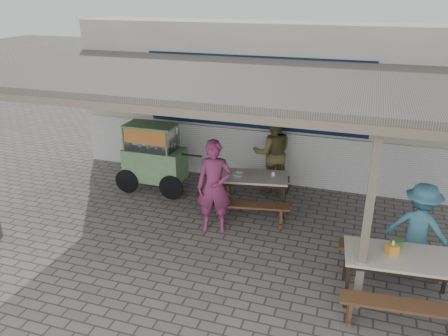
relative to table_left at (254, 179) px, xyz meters
name	(u,v)px	position (x,y,z in m)	size (l,w,h in m)	color
ground	(219,245)	(-0.22, -1.46, -0.67)	(60.00, 60.00, 0.00)	slate
back_wall	(268,102)	(-0.22, 2.12, 1.05)	(9.00, 1.28, 3.50)	beige
warung_roof	(236,81)	(-0.21, -0.56, 2.04)	(9.00, 4.21, 2.81)	#5E5751
table_left	(254,179)	(0.00, 0.00, 0.00)	(1.45, 0.95, 0.75)	beige
bench_left_street	(251,209)	(0.12, -0.63, -0.33)	(1.47, 0.54, 0.45)	brown
bench_left_wall	(255,182)	(-0.12, 0.63, -0.33)	(1.47, 0.54, 0.45)	brown
table_right	(401,260)	(2.66, -2.06, 0.00)	(1.60, 0.90, 0.75)	beige
bench_right_street	(405,311)	(2.71, -2.71, -0.33)	(1.65, 0.42, 0.45)	brown
bench_right_wall	(392,255)	(2.60, -1.41, -0.33)	(1.65, 0.42, 0.45)	brown
vendor_cart	(154,155)	(-2.32, 0.27, 0.15)	(1.90, 0.73, 1.50)	#77A46D
patron_street_side	(214,187)	(-0.48, -0.97, 0.20)	(0.64, 0.42, 1.74)	#7F2C55
patron_wall_side	(273,153)	(0.15, 1.04, 0.21)	(0.85, 0.66, 1.75)	brown
patron_right_table	(419,228)	(2.94, -1.17, 0.07)	(0.96, 0.55, 1.49)	teal
tissue_box	(392,249)	(2.52, -2.04, 0.15)	(0.14, 0.14, 0.14)	orange
donation_box	(396,244)	(2.58, -1.85, 0.13)	(0.15, 0.10, 0.10)	#387E3D
condiment_jar	(273,174)	(0.36, 0.15, 0.12)	(0.07, 0.07, 0.08)	white
condiment_bowl	(238,175)	(-0.29, -0.09, 0.11)	(0.22, 0.22, 0.05)	white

